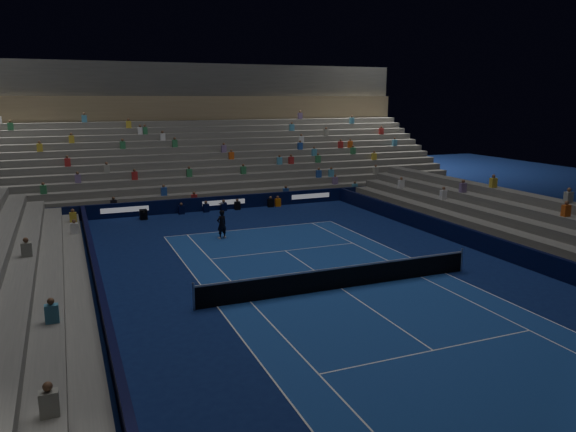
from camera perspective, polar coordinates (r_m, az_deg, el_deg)
The scene contains 10 objects.
ground at distance 23.84m, azimuth 5.54°, elevation -7.54°, with size 90.00×90.00×0.00m, color #0D1B50.
court_surface at distance 23.84m, azimuth 5.54°, elevation -7.53°, with size 10.97×23.77×0.01m, color navy.
sponsor_barrier_far at distance 40.43m, azimuth -6.76°, elevation 1.39°, with size 44.00×0.25×1.00m, color black.
sponsor_barrier_east at distance 29.33m, azimuth 22.61°, elevation -3.63°, with size 0.25×37.00×1.00m, color black.
sponsor_barrier_west at distance 21.19m, azimuth -18.65°, elevation -9.29°, with size 0.25×37.00×1.00m, color black.
grandstand_main at distance 49.07m, azimuth -9.84°, elevation 6.58°, with size 44.00×15.20×11.20m.
grandstand_east at distance 31.74m, azimuth 27.12°, elevation -2.12°, with size 5.00×37.00×2.50m.
tennis_net at distance 23.68m, azimuth 5.57°, elevation -6.39°, with size 12.90×0.10×1.10m.
tennis_player at distance 31.97m, azimuth -6.93°, elevation -0.87°, with size 0.62×0.41×1.70m, color black.
broadcast_camera at distance 38.18m, azimuth -14.83°, elevation 0.16°, with size 0.51×0.96×0.65m.
Camera 1 is at (-10.61, -19.78, 8.03)m, focal length 34.11 mm.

